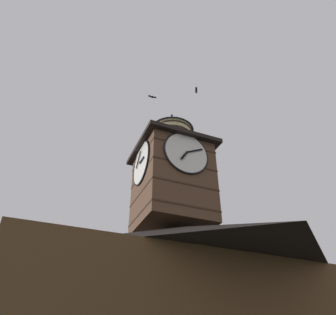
% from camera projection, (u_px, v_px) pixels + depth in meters
% --- Properties ---
extents(building_main, '(15.56, 12.20, 8.19)m').
position_uv_depth(building_main, '(176.00, 311.00, 14.66)').
color(building_main, '#503720').
rests_on(building_main, ground_plane).
extents(clock_tower, '(4.52, 4.52, 8.14)m').
position_uv_depth(clock_tower, '(172.00, 174.00, 19.14)').
color(clock_tower, brown).
rests_on(clock_tower, building_main).
extents(pine_tree_behind, '(6.60, 6.60, 14.94)m').
position_uv_depth(pine_tree_behind, '(139.00, 304.00, 20.83)').
color(pine_tree_behind, '#473323').
rests_on(pine_tree_behind, ground_plane).
extents(moon, '(1.88, 1.88, 1.88)m').
position_uv_depth(moon, '(221.00, 275.00, 46.27)').
color(moon, silver).
extents(flying_bird_high, '(0.42, 0.62, 0.13)m').
position_uv_depth(flying_bird_high, '(196.00, 91.00, 25.01)').
color(flying_bird_high, black).
extents(flying_bird_low, '(0.66, 0.21, 0.12)m').
position_uv_depth(flying_bird_low, '(152.00, 97.00, 25.73)').
color(flying_bird_low, black).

